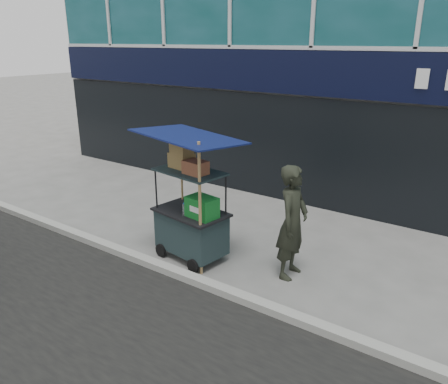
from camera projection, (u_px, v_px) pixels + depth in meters
The scene contains 4 objects.
ground at pixel (196, 275), 6.97m from camera, with size 80.00×80.00×0.00m, color #62615D.
curb at pixel (188, 277), 6.80m from camera, with size 80.00×0.18×0.12m, color #96978F.
vendor_cart at pixel (191, 216), 7.29m from camera, with size 1.78×1.37×2.21m.
vendor_man at pixel (293, 222), 6.70m from camera, with size 0.66×0.43×1.81m, color black.
Camera 1 is at (3.89, -4.78, 3.56)m, focal length 35.00 mm.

